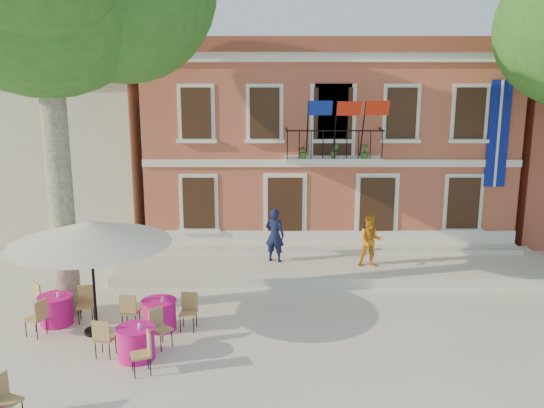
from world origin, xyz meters
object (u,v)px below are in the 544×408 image
at_px(pedestrian_orange, 371,241).
at_px(pedestrian_navy, 275,235).
at_px(cafe_table_1, 136,341).
at_px(cafe_table_0, 56,308).
at_px(patio_umbrella, 90,233).
at_px(cafe_table_3, 159,313).

bearing_deg(pedestrian_orange, pedestrian_navy, 170.08).
relative_size(pedestrian_orange, cafe_table_1, 0.91).
distance_m(pedestrian_navy, pedestrian_orange, 3.09).
bearing_deg(cafe_table_0, patio_umbrella, -23.87).
distance_m(patio_umbrella, pedestrian_navy, 6.73).
relative_size(patio_umbrella, cafe_table_1, 2.13).
height_order(patio_umbrella, pedestrian_orange, patio_umbrella).
distance_m(cafe_table_0, cafe_table_1, 3.15).
bearing_deg(cafe_table_3, cafe_table_0, 173.72).
bearing_deg(cafe_table_0, cafe_table_3, -6.28).
distance_m(pedestrian_navy, cafe_table_0, 7.16).
xyz_separation_m(cafe_table_0, cafe_table_3, (2.75, -0.30, -0.01)).
bearing_deg(pedestrian_navy, patio_umbrella, 67.62).
relative_size(pedestrian_navy, cafe_table_3, 0.91).
relative_size(patio_umbrella, pedestrian_orange, 2.34).
bearing_deg(cafe_table_1, pedestrian_navy, 62.57).
height_order(pedestrian_navy, pedestrian_orange, pedestrian_navy).
relative_size(cafe_table_1, cafe_table_3, 0.95).
bearing_deg(pedestrian_orange, patio_umbrella, -150.64).
bearing_deg(pedestrian_navy, cafe_table_1, 83.50).
xyz_separation_m(patio_umbrella, cafe_table_3, (1.55, 0.23, -2.20)).
height_order(cafe_table_1, cafe_table_3, same).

